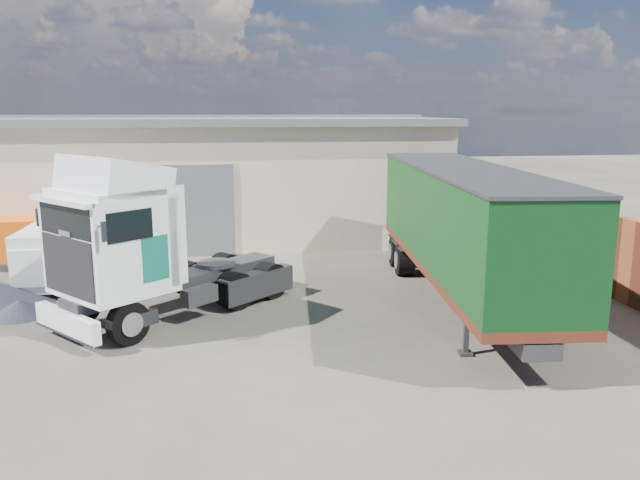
{
  "coord_description": "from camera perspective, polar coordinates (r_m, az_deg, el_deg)",
  "views": [
    {
      "loc": [
        -0.18,
        -14.33,
        5.62
      ],
      "look_at": [
        2.36,
        3.0,
        1.97
      ],
      "focal_mm": 35.0,
      "sensor_mm": 36.0,
      "label": 1
    }
  ],
  "objects": [
    {
      "name": "orange_skip",
      "position": [
        25.42,
        -26.08,
        -0.45
      ],
      "size": [
        2.94,
        1.94,
        1.78
      ],
      "rotation": [
        0.0,
        0.0,
        0.06
      ],
      "color": "#2D2D30",
      "rests_on": "ground"
    },
    {
      "name": "ground",
      "position": [
        15.39,
        -7.19,
        -9.75
      ],
      "size": [
        120.0,
        120.0,
        0.0
      ],
      "primitive_type": "plane",
      "color": "#292621",
      "rests_on": "ground"
    },
    {
      "name": "warehouse",
      "position": [
        31.02,
        -19.21,
        5.63
      ],
      "size": [
        30.6,
        12.6,
        5.42
      ],
      "color": "beige",
      "rests_on": "ground"
    },
    {
      "name": "tractor_unit",
      "position": [
        17.19,
        -16.01,
        -1.13
      ],
      "size": [
        6.68,
        6.37,
        4.57
      ],
      "rotation": [
        0.0,
        0.0,
        -0.84
      ],
      "color": "black",
      "rests_on": "ground"
    },
    {
      "name": "brick_boundary_wall",
      "position": [
        23.85,
        21.15,
        0.4
      ],
      "size": [
        0.35,
        26.0,
        2.5
      ],
      "primitive_type": "cube",
      "color": "brown",
      "rests_on": "ground"
    },
    {
      "name": "panel_van",
      "position": [
        22.32,
        -22.49,
        -1.07
      ],
      "size": [
        2.01,
        4.81,
        1.96
      ],
      "rotation": [
        0.0,
        0.0,
        -0.01
      ],
      "color": "black",
      "rests_on": "ground"
    },
    {
      "name": "box_trailer",
      "position": [
        18.5,
        12.86,
        1.64
      ],
      "size": [
        3.72,
        12.35,
        4.04
      ],
      "rotation": [
        0.0,
        0.0,
        -0.09
      ],
      "color": "#2D2D30",
      "rests_on": "ground"
    }
  ]
}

